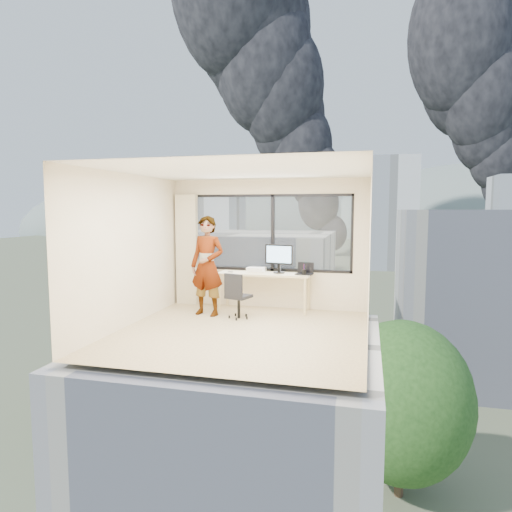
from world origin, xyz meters
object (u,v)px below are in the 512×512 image
(game_console, at_px, (257,269))
(laptop, at_px, (304,269))
(desk, at_px, (264,292))
(person, at_px, (207,266))
(monitor, at_px, (279,259))
(chair, at_px, (239,295))
(handbag, at_px, (306,268))

(game_console, height_order, laptop, laptop)
(desk, xyz_separation_m, person, (-0.95, -0.64, 0.56))
(monitor, xyz_separation_m, laptop, (0.51, -0.08, -0.18))
(desk, relative_size, monitor, 3.14)
(game_console, bearing_deg, desk, -35.97)
(desk, height_order, chair, chair)
(handbag, bearing_deg, game_console, 166.97)
(laptop, bearing_deg, game_console, 174.90)
(person, bearing_deg, handbag, 35.22)
(person, height_order, monitor, person)
(desk, height_order, handbag, handbag)
(chair, relative_size, handbag, 2.99)
(person, bearing_deg, chair, 0.32)
(person, relative_size, laptop, 5.53)
(person, relative_size, handbag, 6.51)
(chair, distance_m, handbag, 1.49)
(laptop, bearing_deg, desk, -175.26)
(chair, xyz_separation_m, handbag, (1.10, 0.92, 0.43))
(laptop, bearing_deg, monitor, 177.83)
(desk, bearing_deg, chair, -111.49)
(monitor, distance_m, laptop, 0.55)
(desk, height_order, person, person)
(desk, distance_m, game_console, 0.50)
(chair, relative_size, person, 0.46)
(desk, bearing_deg, person, -145.94)
(monitor, height_order, handbag, monitor)
(game_console, xyz_separation_m, handbag, (1.00, -0.03, 0.07))
(chair, distance_m, monitor, 1.17)
(desk, distance_m, chair, 0.82)
(game_console, distance_m, laptop, 1.02)
(desk, xyz_separation_m, monitor, (0.29, 0.05, 0.66))
(monitor, xyz_separation_m, handbag, (0.51, 0.10, -0.18))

